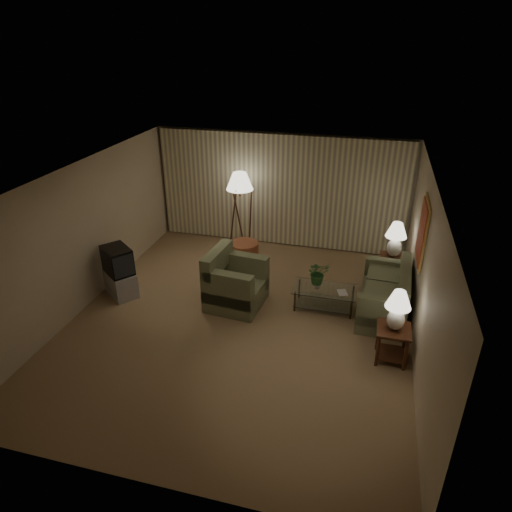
% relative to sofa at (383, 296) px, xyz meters
% --- Properties ---
extents(ground, '(7.00, 7.00, 0.00)m').
position_rel_sofa_xyz_m(ground, '(-2.50, -0.89, -0.37)').
color(ground, olive).
rests_on(ground, ground).
extents(room_shell, '(6.04, 7.02, 2.72)m').
position_rel_sofa_xyz_m(room_shell, '(-2.48, 0.61, 1.38)').
color(room_shell, beige).
rests_on(room_shell, ground).
extents(sofa, '(1.75, 1.01, 0.74)m').
position_rel_sofa_xyz_m(sofa, '(0.00, 0.00, 0.00)').
color(sofa, '#6B6E4D').
rests_on(sofa, ground).
extents(armchair, '(1.24, 1.19, 0.87)m').
position_rel_sofa_xyz_m(armchair, '(-2.72, -0.40, 0.07)').
color(armchair, '#6B6E4D').
rests_on(armchair, ground).
extents(side_table_near, '(0.52, 0.52, 0.60)m').
position_rel_sofa_xyz_m(side_table_near, '(0.15, -1.35, 0.04)').
color(side_table_near, '#3A1B10').
rests_on(side_table_near, ground).
extents(side_table_far, '(0.51, 0.43, 0.60)m').
position_rel_sofa_xyz_m(side_table_far, '(0.15, 1.25, 0.03)').
color(side_table_far, '#3A1B10').
rests_on(side_table_far, ground).
extents(table_lamp_near, '(0.39, 0.39, 0.68)m').
position_rel_sofa_xyz_m(table_lamp_near, '(0.15, -1.35, 0.63)').
color(table_lamp_near, silver).
rests_on(table_lamp_near, side_table_near).
extents(table_lamp_far, '(0.43, 0.43, 0.74)m').
position_rel_sofa_xyz_m(table_lamp_far, '(0.15, 1.25, 0.67)').
color(table_lamp_far, silver).
rests_on(table_lamp_far, side_table_far).
extents(coffee_table, '(1.18, 0.64, 0.41)m').
position_rel_sofa_xyz_m(coffee_table, '(-1.07, -0.10, -0.09)').
color(coffee_table, silver).
rests_on(coffee_table, ground).
extents(tv_cabinet, '(1.13, 1.13, 0.50)m').
position_rel_sofa_xyz_m(tv_cabinet, '(-5.05, -0.63, -0.12)').
color(tv_cabinet, '#959597').
rests_on(tv_cabinet, ground).
extents(crt_tv, '(1.05, 1.04, 0.53)m').
position_rel_sofa_xyz_m(crt_tv, '(-5.05, -0.63, 0.39)').
color(crt_tv, black).
rests_on(crt_tv, tv_cabinet).
extents(floor_lamp, '(0.62, 0.62, 1.90)m').
position_rel_sofa_xyz_m(floor_lamp, '(-3.32, 1.96, 0.62)').
color(floor_lamp, '#3A1B10').
rests_on(floor_lamp, ground).
extents(ottoman, '(0.86, 0.86, 0.43)m').
position_rel_sofa_xyz_m(ottoman, '(-3.09, 1.45, -0.16)').
color(ottoman, '#AB6339').
rests_on(ottoman, ground).
extents(vase, '(0.14, 0.14, 0.14)m').
position_rel_sofa_xyz_m(vase, '(-1.22, -0.10, 0.11)').
color(vase, silver).
rests_on(vase, coffee_table).
extents(flowers, '(0.51, 0.48, 0.45)m').
position_rel_sofa_xyz_m(flowers, '(-1.22, -0.10, 0.41)').
color(flowers, '#2F662D').
rests_on(flowers, vase).
extents(book, '(0.23, 0.27, 0.02)m').
position_rel_sofa_xyz_m(book, '(-0.82, -0.20, 0.05)').
color(book, olive).
rests_on(book, coffee_table).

